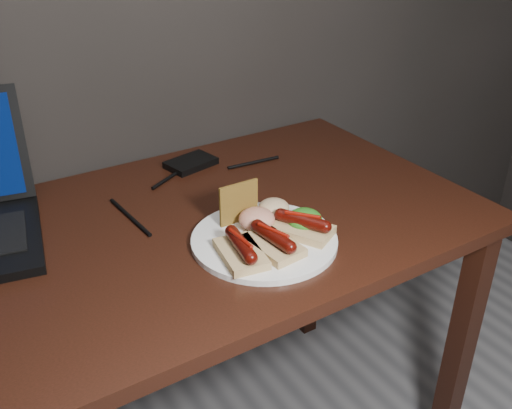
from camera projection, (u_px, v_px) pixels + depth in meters
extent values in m
cube|color=#33140C|center=(146.00, 243.00, 1.12)|extent=(1.40, 0.70, 0.03)
cube|color=#33140C|center=(459.00, 353.00, 1.38)|extent=(0.05, 0.05, 0.72)
cube|color=#33140C|center=(311.00, 241.00, 1.83)|extent=(0.05, 0.05, 0.72)
cube|color=black|center=(191.00, 163.00, 1.40)|extent=(0.13, 0.10, 0.02)
cylinder|color=black|center=(130.00, 217.00, 1.18)|extent=(0.02, 0.18, 0.01)
cylinder|color=black|center=(181.00, 170.00, 1.37)|extent=(0.20, 0.11, 0.01)
cylinder|color=black|center=(254.00, 162.00, 1.41)|extent=(0.14, 0.02, 0.01)
cylinder|color=white|center=(264.00, 240.00, 1.10)|extent=(0.36, 0.36, 0.01)
cube|color=#E2BE84|center=(241.00, 254.00, 1.03)|extent=(0.09, 0.12, 0.02)
cylinder|color=#540905|center=(241.00, 244.00, 1.02)|extent=(0.04, 0.10, 0.02)
sphere|color=#540905|center=(251.00, 258.00, 0.98)|extent=(0.02, 0.02, 0.02)
sphere|color=#540905|center=(231.00, 231.00, 1.06)|extent=(0.03, 0.02, 0.02)
cylinder|color=#740D05|center=(241.00, 238.00, 1.01)|extent=(0.01, 0.07, 0.01)
cube|color=#E2BE84|center=(273.00, 246.00, 1.05)|extent=(0.08, 0.12, 0.02)
cylinder|color=#540905|center=(273.00, 236.00, 1.04)|extent=(0.03, 0.10, 0.02)
sphere|color=#540905|center=(290.00, 247.00, 1.01)|extent=(0.03, 0.02, 0.02)
sphere|color=#540905|center=(257.00, 226.00, 1.08)|extent=(0.03, 0.02, 0.02)
cylinder|color=#740D05|center=(273.00, 230.00, 1.04)|extent=(0.03, 0.07, 0.01)
cube|color=#E2BE84|center=(302.00, 230.00, 1.10)|extent=(0.12, 0.13, 0.02)
cylinder|color=#540905|center=(302.00, 220.00, 1.09)|extent=(0.07, 0.10, 0.02)
sphere|color=#540905|center=(325.00, 227.00, 1.07)|extent=(0.03, 0.02, 0.02)
sphere|color=#540905|center=(281.00, 214.00, 1.11)|extent=(0.03, 0.02, 0.02)
cylinder|color=#740D05|center=(303.00, 215.00, 1.09)|extent=(0.05, 0.06, 0.01)
cube|color=olive|center=(239.00, 203.00, 1.13)|extent=(0.09, 0.01, 0.08)
ellipsoid|color=#175811|center=(305.00, 219.00, 1.12)|extent=(0.07, 0.07, 0.04)
ellipsoid|color=#A51016|center=(257.00, 219.00, 1.12)|extent=(0.07, 0.07, 0.04)
ellipsoid|color=beige|center=(274.00, 208.00, 1.16)|extent=(0.06, 0.06, 0.04)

